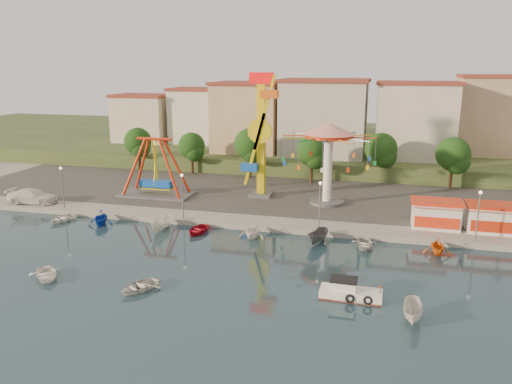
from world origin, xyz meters
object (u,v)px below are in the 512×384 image
(van, at_px, (32,196))
(wave_swinger, at_px, (328,145))
(rowboat_a, at_px, (46,274))
(cabin_motorboat, at_px, (349,293))
(kamikaze_tower, at_px, (262,138))
(skiff, at_px, (413,312))
(pirate_ship_ride, at_px, (156,168))

(van, bearing_deg, wave_swinger, -83.59)
(wave_swinger, xyz_separation_m, rowboat_a, (-21.04, -28.19, -7.82))
(cabin_motorboat, height_order, rowboat_a, cabin_motorboat)
(kamikaze_tower, distance_m, skiff, 35.49)
(skiff, distance_m, van, 50.07)
(pirate_ship_ride, height_order, cabin_motorboat, pirate_ship_ride)
(skiff, bearing_deg, cabin_motorboat, 154.87)
(skiff, bearing_deg, pirate_ship_ride, 143.94)
(van, bearing_deg, pirate_ship_ride, -68.37)
(wave_swinger, distance_m, skiff, 30.47)
(rowboat_a, bearing_deg, wave_swinger, 10.16)
(kamikaze_tower, relative_size, cabin_motorboat, 3.37)
(skiff, xyz_separation_m, van, (-46.47, 18.62, 0.82))
(cabin_motorboat, bearing_deg, van, 159.54)
(kamikaze_tower, xyz_separation_m, rowboat_a, (-12.08, -29.48, -8.21))
(cabin_motorboat, relative_size, rowboat_a, 1.34)
(wave_swinger, bearing_deg, kamikaze_tower, 171.80)
(pirate_ship_ride, xyz_separation_m, skiff, (32.66, -26.40, -3.70))
(pirate_ship_ride, distance_m, cabin_motorboat, 36.95)
(kamikaze_tower, xyz_separation_m, cabin_motorboat, (13.74, -26.73, -8.13))
(kamikaze_tower, distance_m, cabin_motorboat, 31.13)
(kamikaze_tower, bearing_deg, cabin_motorboat, -62.80)
(wave_swinger, height_order, cabin_motorboat, wave_swinger)
(wave_swinger, xyz_separation_m, cabin_motorboat, (4.77, -25.44, -7.74))
(skiff, bearing_deg, wave_swinger, 111.67)
(rowboat_a, bearing_deg, van, 87.09)
(pirate_ship_ride, height_order, skiff, pirate_ship_ride)
(pirate_ship_ride, bearing_deg, skiff, -38.95)
(skiff, bearing_deg, rowboat_a, -176.68)
(kamikaze_tower, height_order, rowboat_a, kamikaze_tower)
(wave_swinger, relative_size, cabin_motorboat, 2.37)
(pirate_ship_ride, relative_size, kamikaze_tower, 0.61)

